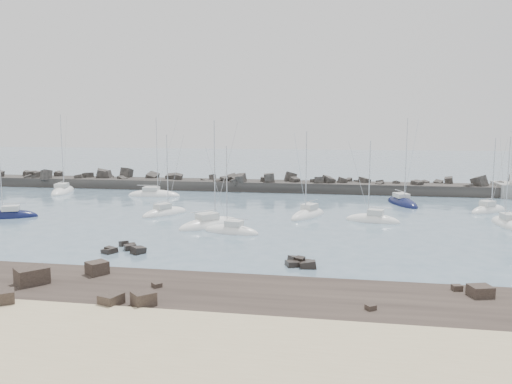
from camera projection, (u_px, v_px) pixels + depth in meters
ground at (192, 232)px, 57.76m from camera, size 400.00×400.00×0.00m
sand_strip at (14, 358)px, 26.51m from camera, size 140.00×14.00×1.00m
rock_shelf at (100, 295)px, 36.30m from camera, size 140.00×12.00×1.94m
rock_cluster_near at (122, 251)px, 48.88m from camera, size 4.46×4.28×1.40m
rock_cluster_far at (302, 265)px, 44.02m from camera, size 3.01×3.29×1.48m
breakwater at (213, 188)px, 96.13m from camera, size 115.00×7.46×5.28m
sailboat_1 at (63, 192)px, 91.61m from camera, size 5.34×10.18×15.31m
sailboat_2 at (8, 217)px, 66.77m from camera, size 7.73×5.26×11.96m
sailboat_3 at (165, 214)px, 69.07m from camera, size 5.94×7.57×11.95m
sailboat_4 at (154, 195)px, 87.08m from camera, size 9.47×3.37×14.60m
sailboat_5 at (231, 232)px, 57.44m from camera, size 7.07×3.54×10.84m
sailboat_6 at (308, 216)px, 67.51m from camera, size 5.62×8.08×12.54m
sailboat_7 at (210, 225)px, 60.92m from camera, size 7.93×8.34×13.93m
sailboat_8 at (402, 203)px, 78.10m from camera, size 5.50×9.57×14.41m
sailboat_9 at (373, 221)px, 63.98m from camera, size 7.33×3.82×11.32m
sailboat_10 at (507, 225)px, 61.40m from camera, size 3.16×7.62×11.86m
sailboat_12 at (489, 211)px, 71.19m from camera, size 6.83×6.27×11.46m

